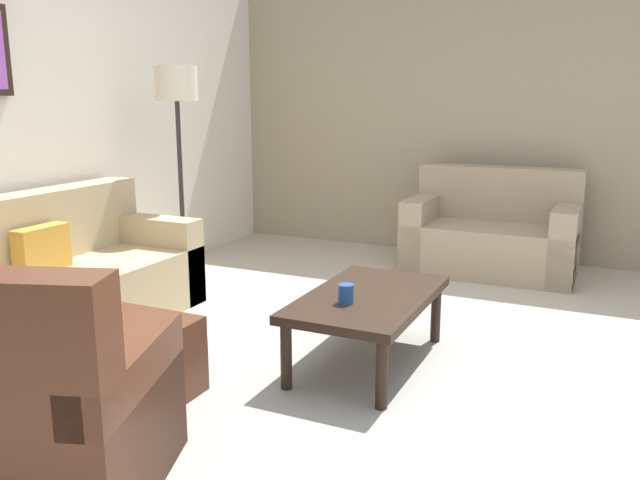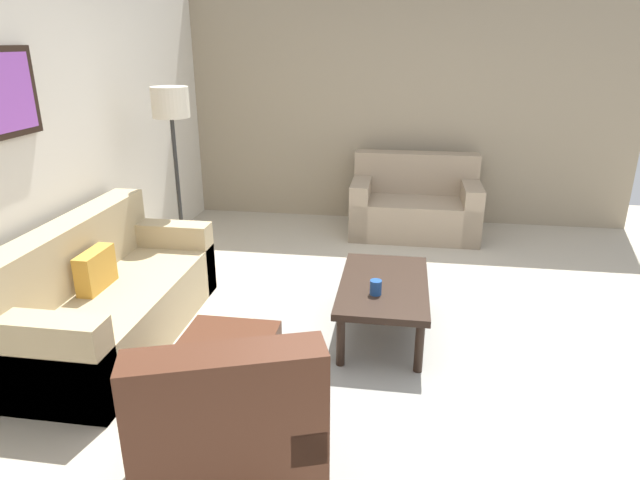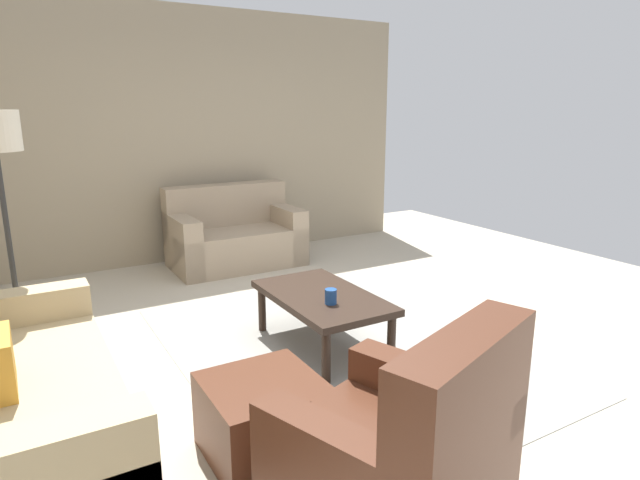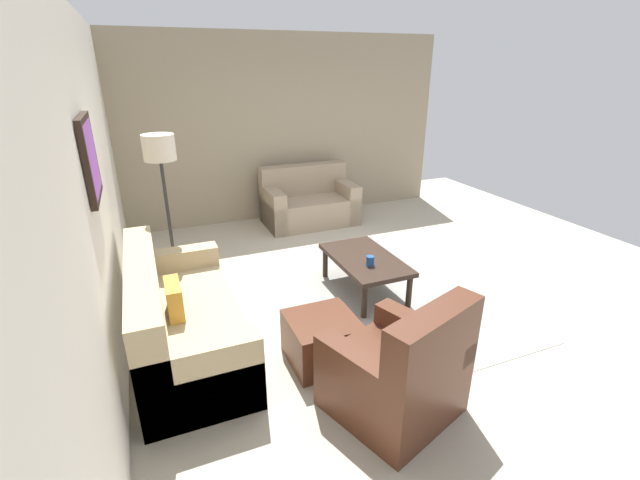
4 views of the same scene
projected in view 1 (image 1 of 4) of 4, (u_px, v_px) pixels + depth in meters
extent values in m
plane|color=#B2A893|center=(378.00, 372.00, 3.58)|extent=(8.00, 8.00, 0.00)
cube|color=silver|center=(16.00, 109.00, 4.35)|extent=(6.00, 0.12, 2.80)
cube|color=gray|center=(494.00, 106.00, 5.93)|extent=(0.12, 5.20, 2.80)
cube|color=gray|center=(378.00, 372.00, 3.58)|extent=(2.97, 2.24, 0.01)
cube|color=tan|center=(62.00, 302.00, 4.12)|extent=(1.91, 0.85, 0.42)
cube|color=tan|center=(24.00, 262.00, 4.20)|extent=(1.91, 0.24, 0.88)
cube|color=tan|center=(150.00, 257.00, 4.86)|extent=(0.20, 0.85, 0.62)
cube|color=gold|center=(42.00, 249.00, 4.04)|extent=(0.36, 0.12, 0.28)
cube|color=gray|center=(490.00, 248.00, 5.59)|extent=(0.82, 1.40, 0.42)
cube|color=gray|center=(498.00, 216.00, 5.80)|extent=(0.24, 1.40, 0.88)
cube|color=gray|center=(423.00, 231.00, 5.82)|extent=(0.82, 0.20, 0.62)
cube|color=gray|center=(565.00, 243.00, 5.32)|extent=(0.82, 0.20, 0.62)
cube|color=#4C2819|center=(51.00, 438.00, 2.47)|extent=(1.02, 1.02, 0.44)
cube|color=#4C2819|center=(131.00, 423.00, 2.42)|extent=(0.81, 0.42, 0.60)
cube|color=#4C2819|center=(128.00, 364.00, 3.20)|extent=(0.56, 0.56, 0.40)
cylinder|color=black|center=(382.00, 374.00, 3.13)|extent=(0.06, 0.06, 0.36)
cylinder|color=black|center=(436.00, 314.00, 3.99)|extent=(0.06, 0.06, 0.36)
cylinder|color=black|center=(286.00, 356.00, 3.34)|extent=(0.06, 0.06, 0.36)
cylinder|color=black|center=(357.00, 303.00, 4.21)|extent=(0.06, 0.06, 0.36)
cube|color=black|center=(368.00, 299.00, 3.62)|extent=(1.10, 0.64, 0.05)
cylinder|color=#1E478C|center=(346.00, 294.00, 3.45)|extent=(0.08, 0.08, 0.10)
cylinder|color=black|center=(185.00, 282.00, 5.27)|extent=(0.28, 0.28, 0.03)
cylinder|color=#262626|center=(181.00, 195.00, 5.12)|extent=(0.04, 0.04, 1.45)
cylinder|color=beige|center=(176.00, 83.00, 4.93)|extent=(0.32, 0.32, 0.26)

